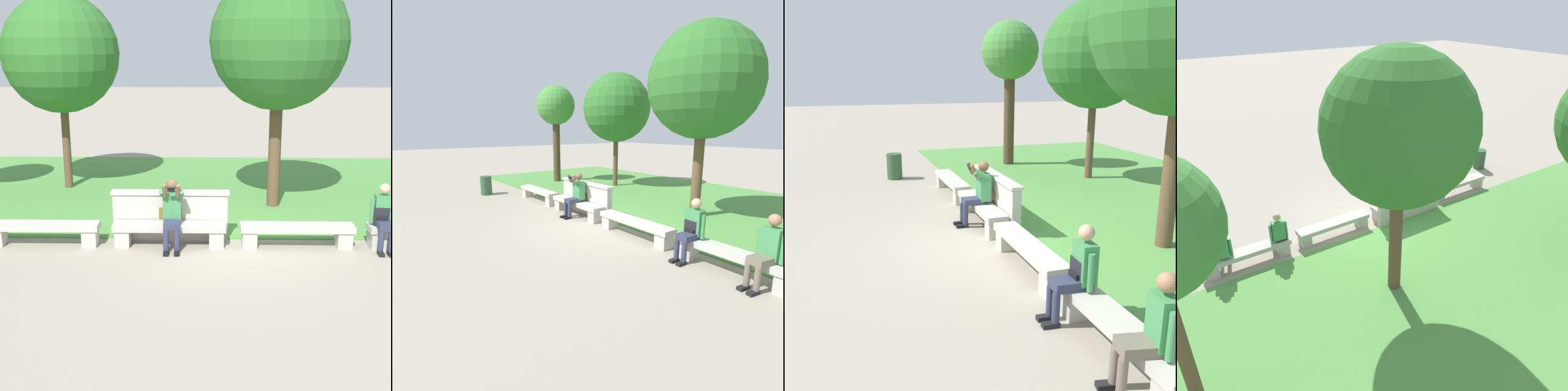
{
  "view_description": "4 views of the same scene",
  "coord_description": "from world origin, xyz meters",
  "views": [
    {
      "loc": [
        -0.51,
        -9.9,
        3.78
      ],
      "look_at": [
        -0.72,
        -0.06,
        1.03
      ],
      "focal_mm": 50.0,
      "sensor_mm": 36.0,
      "label": 1
    },
    {
      "loc": [
        6.2,
        -5.21,
        2.58
      ],
      "look_at": [
        -0.07,
        -0.45,
        0.88
      ],
      "focal_mm": 28.0,
      "sensor_mm": 36.0,
      "label": 2
    },
    {
      "loc": [
        7.41,
        -2.77,
        3.01
      ],
      "look_at": [
        -0.81,
        -0.15,
        0.71
      ],
      "focal_mm": 42.0,
      "sensor_mm": 36.0,
      "label": 3
    },
    {
      "loc": [
        5.36,
        8.3,
        6.1
      ],
      "look_at": [
        -0.13,
        -0.07,
        0.87
      ],
      "focal_mm": 35.0,
      "sensor_mm": 36.0,
      "label": 4
    }
  ],
  "objects": [
    {
      "name": "backrest_wall_with_plaque",
      "position": [
        -1.22,
        0.34,
        0.52
      ],
      "size": [
        2.31,
        0.24,
        1.01
      ],
      "color": "#B7B2A8",
      "rests_on": "ground"
    },
    {
      "name": "grass_strip",
      "position": [
        0.0,
        4.38,
        0.01
      ],
      "size": [
        21.51,
        8.0,
        0.03
      ],
      "primitive_type": "cube",
      "color": "#518E42",
      "rests_on": "ground"
    },
    {
      "name": "backpack",
      "position": [
        2.8,
        0.02,
        0.63
      ],
      "size": [
        0.28,
        0.24,
        0.43
      ],
      "color": "black",
      "rests_on": "bench_far"
    },
    {
      "name": "person_photographer",
      "position": [
        -1.17,
        -0.08,
        0.74
      ],
      "size": [
        0.48,
        0.73,
        1.32
      ],
      "color": "black",
      "rests_on": "ground"
    },
    {
      "name": "bench_main",
      "position": [
        -3.67,
        0.0,
        0.31
      ],
      "size": [
        2.17,
        0.4,
        0.45
      ],
      "color": "#B7B2A8",
      "rests_on": "ground"
    },
    {
      "name": "bench_near",
      "position": [
        -1.22,
        0.0,
        0.31
      ],
      "size": [
        2.17,
        0.4,
        0.45
      ],
      "color": "#B7B2A8",
      "rests_on": "ground"
    },
    {
      "name": "trash_bin",
      "position": [
        -5.96,
        -1.16,
        0.38
      ],
      "size": [
        0.44,
        0.44,
        0.75
      ],
      "primitive_type": "cylinder",
      "color": "#2D5133",
      "rests_on": "ground"
    },
    {
      "name": "bench_mid",
      "position": [
        1.22,
        0.0,
        0.31
      ],
      "size": [
        2.17,
        0.4,
        0.45
      ],
      "color": "#B7B2A8",
      "rests_on": "ground"
    },
    {
      "name": "ground_plane",
      "position": [
        0.0,
        0.0,
        0.0
      ],
      "size": [
        80.0,
        80.0,
        0.0
      ],
      "primitive_type": "plane",
      "color": "gray"
    },
    {
      "name": "bench_far",
      "position": [
        3.67,
        0.0,
        0.31
      ],
      "size": [
        2.17,
        0.4,
        0.45
      ],
      "color": "#B7B2A8",
      "rests_on": "ground"
    },
    {
      "name": "person_companion",
      "position": [
        4.25,
        -0.06,
        0.67
      ],
      "size": [
        0.48,
        0.72,
        1.26
      ],
      "color": "black",
      "rests_on": "ground"
    },
    {
      "name": "person_distant",
      "position": [
        2.83,
        -0.07,
        0.67
      ],
      "size": [
        0.48,
        0.69,
        1.26
      ],
      "color": "black",
      "rests_on": "ground"
    },
    {
      "name": "tree_left_background",
      "position": [
        1.08,
        2.71,
        3.84
      ],
      "size": [
        3.1,
        3.1,
        5.41
      ],
      "color": "brown",
      "rests_on": "ground"
    }
  ]
}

